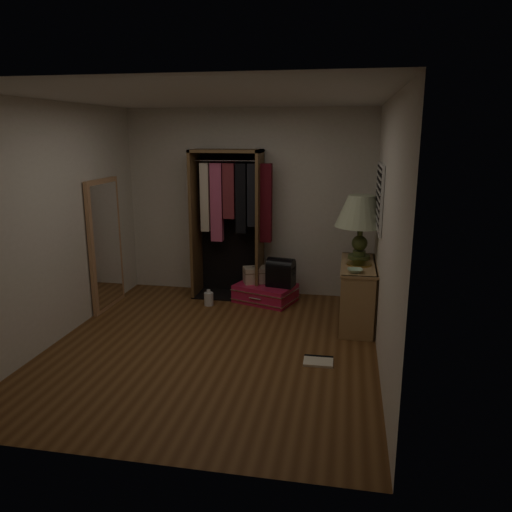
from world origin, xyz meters
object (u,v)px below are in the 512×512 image
(train_case, at_px, (256,275))
(black_bag, at_px, (281,272))
(floor_mirror, at_px, (106,245))
(white_jug, at_px, (209,299))
(console_bookshelf, at_px, (357,291))
(open_wardrobe, at_px, (232,210))
(table_lamp, at_px, (361,213))
(pink_suitcase, at_px, (265,293))

(train_case, bearing_deg, black_bag, -36.27)
(floor_mirror, xyz_separation_m, train_case, (1.86, 0.66, -0.50))
(white_jug, bearing_deg, console_bookshelf, -7.52)
(open_wardrobe, bearing_deg, table_lamp, -16.63)
(open_wardrobe, height_order, table_lamp, open_wardrobe)
(white_jug, bearing_deg, pink_suitcase, 22.43)
(table_lamp, bearing_deg, white_jug, 178.82)
(console_bookshelf, height_order, black_bag, console_bookshelf)
(black_bag, distance_m, table_lamp, 1.38)
(pink_suitcase, bearing_deg, console_bookshelf, -5.35)
(black_bag, relative_size, white_jug, 1.83)
(train_case, distance_m, black_bag, 0.38)
(open_wardrobe, height_order, floor_mirror, open_wardrobe)
(floor_mirror, xyz_separation_m, black_bag, (2.23, 0.57, -0.41))
(floor_mirror, height_order, black_bag, floor_mirror)
(train_case, relative_size, black_bag, 0.98)
(console_bookshelf, relative_size, pink_suitcase, 1.20)
(pink_suitcase, height_order, table_lamp, table_lamp)
(open_wardrobe, bearing_deg, black_bag, -15.35)
(open_wardrobe, distance_m, black_bag, 1.08)
(console_bookshelf, bearing_deg, pink_suitcase, 155.58)
(floor_mirror, relative_size, black_bag, 4.26)
(open_wardrobe, height_order, train_case, open_wardrobe)
(floor_mirror, bearing_deg, train_case, 19.39)
(table_lamp, xyz_separation_m, white_jug, (-1.95, 0.04, -1.23))
(pink_suitcase, xyz_separation_m, black_bag, (0.21, -0.02, 0.32))
(table_lamp, relative_size, white_jug, 3.61)
(floor_mirror, bearing_deg, pink_suitcase, 16.29)
(console_bookshelf, bearing_deg, floor_mirror, -179.42)
(floor_mirror, bearing_deg, table_lamp, 4.40)
(console_bookshelf, relative_size, table_lamp, 1.43)
(pink_suitcase, relative_size, black_bag, 2.34)
(console_bookshelf, distance_m, white_jug, 1.99)
(floor_mirror, height_order, pink_suitcase, floor_mirror)
(console_bookshelf, xyz_separation_m, black_bag, (-1.01, 0.54, 0.04))
(train_case, bearing_deg, console_bookshelf, -47.27)
(open_wardrobe, relative_size, table_lamp, 2.61)
(open_wardrobe, relative_size, train_case, 5.25)
(pink_suitcase, distance_m, train_case, 0.28)
(open_wardrobe, distance_m, white_jug, 1.25)
(floor_mirror, relative_size, pink_suitcase, 1.82)
(train_case, xyz_separation_m, table_lamp, (1.38, -0.41, 0.97))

